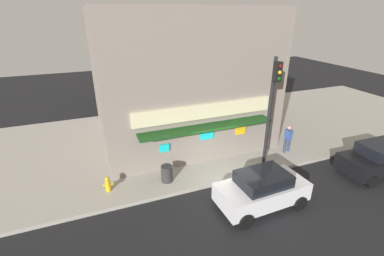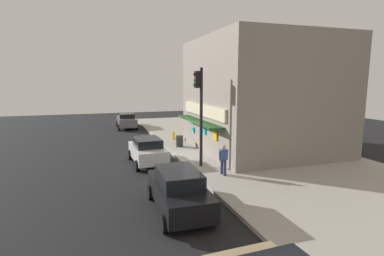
% 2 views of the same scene
% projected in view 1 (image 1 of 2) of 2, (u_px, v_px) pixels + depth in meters
% --- Properties ---
extents(ground_plane, '(62.61, 62.61, 0.00)m').
position_uv_depth(ground_plane, '(225.00, 184.00, 13.60)').
color(ground_plane, black).
extents(sidewalk, '(41.74, 11.68, 0.18)m').
position_uv_depth(sidewalk, '(185.00, 136.00, 18.55)').
color(sidewalk, '#A39E93').
rests_on(sidewalk, ground_plane).
extents(corner_building, '(10.02, 9.76, 8.00)m').
position_uv_depth(corner_building, '(177.00, 74.00, 17.47)').
color(corner_building, gray).
rests_on(corner_building, sidewalk).
extents(traffic_light, '(0.32, 0.58, 5.76)m').
position_uv_depth(traffic_light, '(272.00, 100.00, 13.65)').
color(traffic_light, black).
rests_on(traffic_light, sidewalk).
extents(fire_hydrant, '(0.48, 0.24, 0.74)m').
position_uv_depth(fire_hydrant, '(108.00, 184.00, 12.67)').
color(fire_hydrant, gold).
rests_on(fire_hydrant, sidewalk).
extents(trash_can, '(0.56, 0.56, 0.84)m').
position_uv_depth(trash_can, '(167.00, 174.00, 13.37)').
color(trash_can, '#2D2D2D').
rests_on(trash_can, sidewalk).
extents(pedestrian, '(0.50, 0.56, 1.65)m').
position_uv_depth(pedestrian, '(288.00, 138.00, 15.97)').
color(pedestrian, navy).
rests_on(pedestrian, sidewalk).
extents(parked_car_white, '(4.00, 2.17, 1.63)m').
position_uv_depth(parked_car_white, '(262.00, 189.00, 11.81)').
color(parked_car_white, silver).
rests_on(parked_car_white, ground_plane).
extents(parked_car_black, '(4.40, 2.09, 1.70)m').
position_uv_depth(parked_car_black, '(380.00, 158.00, 14.25)').
color(parked_car_black, black).
rests_on(parked_car_black, ground_plane).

